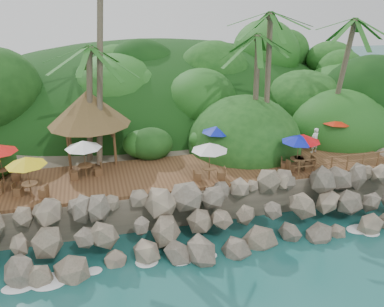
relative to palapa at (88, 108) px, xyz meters
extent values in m
plane|color=#19514F|center=(5.92, -9.40, -5.79)|extent=(140.00, 140.00, 0.00)
cube|color=gray|center=(5.92, 6.60, -4.74)|extent=(32.00, 25.20, 2.10)
ellipsoid|color=#143811|center=(5.92, 14.10, -5.79)|extent=(44.80, 28.00, 15.40)
cube|color=brown|center=(5.92, -3.40, -3.59)|extent=(26.00, 5.00, 0.20)
ellipsoid|color=white|center=(-3.08, -9.10, -5.76)|extent=(1.20, 0.80, 0.06)
ellipsoid|color=white|center=(-0.08, -9.10, -5.76)|extent=(1.20, 0.80, 0.06)
ellipsoid|color=white|center=(2.92, -9.10, -5.76)|extent=(1.20, 0.80, 0.06)
ellipsoid|color=white|center=(5.92, -9.10, -5.76)|extent=(1.20, 0.80, 0.06)
ellipsoid|color=white|center=(8.92, -9.10, -5.76)|extent=(1.20, 0.80, 0.06)
ellipsoid|color=white|center=(11.92, -9.10, -5.76)|extent=(1.20, 0.80, 0.06)
ellipsoid|color=white|center=(14.92, -9.10, -5.76)|extent=(1.20, 0.80, 0.06)
cylinder|color=brown|center=(0.91, -0.48, 2.56)|extent=(1.60, 2.18, 12.00)
cylinder|color=brown|center=(0.09, -0.53, 0.19)|extent=(1.14, 1.14, 7.36)
ellipsoid|color=#23601E|center=(0.09, -0.53, 3.88)|extent=(6.00, 6.00, 2.40)
cylinder|color=brown|center=(10.98, -0.89, 0.40)|extent=(0.81, 0.89, 7.79)
ellipsoid|color=#23601E|center=(10.98, -0.89, 4.29)|extent=(6.00, 6.00, 2.40)
cylinder|color=brown|center=(11.73, -0.98, 1.04)|extent=(0.60, 1.41, 9.05)
ellipsoid|color=#23601E|center=(11.73, -0.98, 5.57)|extent=(6.00, 6.00, 2.40)
cylinder|color=brown|center=(17.44, -0.70, 0.82)|extent=(0.91, 1.26, 8.61)
ellipsoid|color=#23601E|center=(17.44, -0.70, 5.12)|extent=(6.00, 6.00, 2.40)
cylinder|color=brown|center=(-1.40, -1.40, -2.29)|extent=(0.16, 0.16, 2.40)
cylinder|color=brown|center=(1.40, -1.40, -2.29)|extent=(0.16, 0.16, 2.40)
cylinder|color=brown|center=(-1.40, 1.40, -2.29)|extent=(0.16, 0.16, 2.40)
cylinder|color=brown|center=(1.40, 1.40, -2.29)|extent=(0.16, 0.16, 2.40)
cone|color=brown|center=(0.00, 0.00, 0.01)|extent=(5.26, 5.26, 2.20)
cylinder|color=brown|center=(12.20, -5.00, -3.11)|extent=(0.08, 0.08, 0.75)
cylinder|color=brown|center=(12.20, -5.00, -2.73)|extent=(0.86, 0.86, 0.05)
cylinder|color=brown|center=(12.20, -5.00, -2.37)|extent=(0.05, 0.05, 2.24)
cone|color=#0D19AA|center=(12.20, -5.00, -1.40)|extent=(2.14, 2.14, 0.46)
cube|color=brown|center=(11.54, -4.73, -3.26)|extent=(0.56, 0.56, 0.47)
cube|color=brown|center=(12.85, -5.28, -3.26)|extent=(0.56, 0.56, 0.47)
cylinder|color=brown|center=(8.01, -2.00, -3.11)|extent=(0.08, 0.08, 0.75)
cylinder|color=brown|center=(8.01, -2.00, -2.73)|extent=(0.86, 0.86, 0.05)
cylinder|color=brown|center=(8.01, -2.00, -2.37)|extent=(0.05, 0.05, 2.24)
cone|color=#0C1B9E|center=(8.01, -2.00, -1.40)|extent=(2.14, 2.14, 0.46)
cube|color=brown|center=(7.33, -1.77, -3.26)|extent=(0.54, 0.54, 0.47)
cube|color=brown|center=(8.69, -2.23, -3.26)|extent=(0.54, 0.54, 0.47)
cylinder|color=brown|center=(-5.17, -2.28, -3.11)|extent=(0.08, 0.08, 0.75)
cylinder|color=brown|center=(-5.17, -2.28, -2.73)|extent=(0.86, 0.86, 0.05)
cylinder|color=brown|center=(-5.17, -2.28, -2.37)|extent=(0.05, 0.05, 2.24)
cube|color=brown|center=(-4.45, -2.33, -3.26)|extent=(0.45, 0.45, 0.47)
cylinder|color=brown|center=(6.55, -5.00, -3.11)|extent=(0.08, 0.08, 0.75)
cylinder|color=brown|center=(6.55, -5.00, -2.73)|extent=(0.86, 0.86, 0.05)
cylinder|color=brown|center=(6.55, -5.00, -2.37)|extent=(0.05, 0.05, 2.24)
cone|color=silver|center=(6.55, -5.00, -1.40)|extent=(2.14, 2.14, 0.46)
cube|color=brown|center=(5.85, -4.90, -3.26)|extent=(0.48, 0.48, 0.47)
cube|color=brown|center=(7.26, -5.10, -3.26)|extent=(0.48, 0.48, 0.47)
cylinder|color=brown|center=(16.57, -2.18, -3.11)|extent=(0.08, 0.08, 0.75)
cylinder|color=brown|center=(16.57, -2.18, -2.73)|extent=(0.86, 0.86, 0.05)
cylinder|color=brown|center=(16.57, -2.18, -2.37)|extent=(0.05, 0.05, 2.24)
cone|color=red|center=(16.57, -2.18, -1.40)|extent=(2.14, 2.14, 0.46)
cube|color=brown|center=(15.85, -2.13, -3.26)|extent=(0.46, 0.46, 0.47)
cube|color=brown|center=(17.28, -2.23, -3.26)|extent=(0.46, 0.46, 0.47)
cylinder|color=brown|center=(-0.48, -2.85, -3.11)|extent=(0.08, 0.08, 0.75)
cylinder|color=brown|center=(-0.48, -2.85, -2.73)|extent=(0.86, 0.86, 0.05)
cylinder|color=brown|center=(-0.48, -2.85, -2.37)|extent=(0.05, 0.05, 2.24)
cone|color=white|center=(-0.48, -2.85, -1.40)|extent=(2.14, 2.14, 0.46)
cube|color=brown|center=(-1.18, -2.97, -3.26)|extent=(0.49, 0.49, 0.47)
cube|color=brown|center=(0.23, -2.74, -3.26)|extent=(0.49, 0.49, 0.47)
cylinder|color=brown|center=(12.48, -4.96, -3.11)|extent=(0.08, 0.08, 0.75)
cylinder|color=brown|center=(12.48, -4.96, -2.73)|extent=(0.86, 0.86, 0.05)
cylinder|color=brown|center=(12.48, -4.96, -2.37)|extent=(0.05, 0.05, 2.24)
cone|color=red|center=(12.48, -4.96, -1.40)|extent=(2.14, 2.14, 0.46)
cube|color=brown|center=(11.78, -5.07, -3.26)|extent=(0.49, 0.49, 0.47)
cube|color=brown|center=(13.19, -4.86, -3.26)|extent=(0.49, 0.49, 0.47)
cylinder|color=brown|center=(-3.41, -4.64, -3.11)|extent=(0.08, 0.08, 0.75)
cylinder|color=brown|center=(-3.41, -4.64, -2.73)|extent=(0.86, 0.86, 0.05)
cylinder|color=brown|center=(-3.41, -4.64, -2.37)|extent=(0.05, 0.05, 2.24)
cone|color=yellow|center=(-3.41, -4.64, -1.40)|extent=(2.14, 2.14, 0.46)
cube|color=brown|center=(-4.08, -4.39, -3.26)|extent=(0.55, 0.55, 0.47)
cube|color=brown|center=(-2.74, -4.88, -3.26)|extent=(0.55, 0.55, 0.47)
cylinder|color=brown|center=(11.95, -5.75, -2.99)|extent=(0.10, 0.10, 1.00)
cylinder|color=brown|center=(13.05, -5.75, -2.99)|extent=(0.10, 0.10, 1.00)
cylinder|color=brown|center=(14.15, -5.75, -2.99)|extent=(0.10, 0.10, 1.00)
cylinder|color=brown|center=(15.25, -5.75, -2.99)|extent=(0.10, 0.10, 1.00)
cylinder|color=brown|center=(16.35, -5.75, -2.99)|extent=(0.10, 0.10, 1.00)
cylinder|color=brown|center=(17.45, -5.75, -2.99)|extent=(0.10, 0.10, 1.00)
cube|color=brown|center=(15.80, -5.75, -2.54)|extent=(8.30, 0.06, 0.06)
cube|color=brown|center=(15.80, -5.75, -2.94)|extent=(8.30, 0.06, 0.06)
imported|color=white|center=(14.75, -2.61, -2.61)|extent=(0.73, 0.58, 1.76)
camera|label=1|loc=(0.17, -25.99, 7.06)|focal=38.42mm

